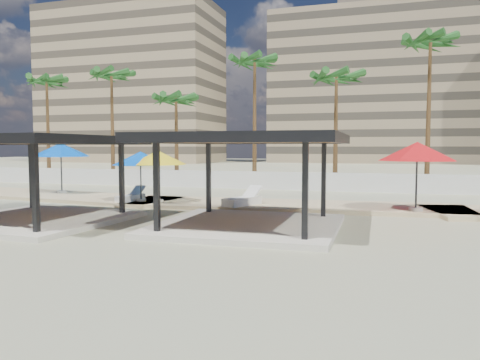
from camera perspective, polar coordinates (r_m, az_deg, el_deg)
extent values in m
plane|color=tan|center=(16.32, -6.05, -6.08)|extent=(200.00, 200.00, 0.00)
cube|color=#C6B284|center=(29.01, -22.12, -1.81)|extent=(16.40, 6.19, 0.24)
cube|color=#C6B284|center=(22.35, 5.90, -3.19)|extent=(16.24, 5.11, 0.24)
cube|color=silver|center=(31.48, 5.61, -0.12)|extent=(56.00, 0.30, 1.20)
cube|color=#937F60|center=(96.63, -13.06, 11.12)|extent=(34.00, 16.00, 30.00)
cube|color=#595147|center=(99.97, -13.22, 20.37)|extent=(11.90, 9.60, 2.40)
cube|color=#847259|center=(93.43, 16.10, 10.70)|extent=(38.00, 16.00, 28.00)
cube|color=#595147|center=(96.44, 16.28, 19.70)|extent=(13.30, 9.60, 2.40)
cube|color=beige|center=(16.56, 1.01, -5.58)|extent=(6.32, 6.32, 0.19)
cube|color=black|center=(15.03, -10.13, -0.82)|extent=(0.17, 0.17, 2.83)
cube|color=black|center=(19.34, -3.85, 0.30)|extent=(0.17, 0.17, 2.83)
cube|color=black|center=(13.59, 7.95, -1.30)|extent=(0.17, 0.17, 2.83)
cube|color=black|center=(18.25, 10.17, 0.02)|extent=(0.17, 0.17, 2.83)
cube|color=brown|center=(16.33, 1.02, 5.05)|extent=(6.51, 6.51, 0.26)
cube|color=black|center=(13.27, -2.70, 5.29)|extent=(6.51, 0.21, 0.32)
cube|color=black|center=(19.44, 3.56, 4.88)|extent=(6.51, 0.21, 0.32)
cube|color=black|center=(17.47, -9.21, 4.94)|extent=(0.21, 6.51, 0.32)
cube|color=black|center=(15.78, 12.35, 5.00)|extent=(0.21, 6.51, 0.32)
cube|color=beige|center=(19.47, -23.77, -4.48)|extent=(6.44, 6.44, 0.19)
cube|color=black|center=(22.61, -24.05, 0.45)|extent=(0.18, 0.18, 2.80)
cube|color=black|center=(16.02, -23.67, -0.85)|extent=(0.18, 0.18, 2.80)
cube|color=black|center=(19.65, -14.22, 0.19)|extent=(0.18, 0.18, 2.80)
cube|color=brown|center=(19.27, -24.02, 4.46)|extent=(6.64, 6.64, 0.26)
cube|color=black|center=(21.67, -18.16, 4.51)|extent=(6.44, 0.41, 0.32)
cube|color=black|center=(17.22, -16.38, 4.73)|extent=(0.41, 6.44, 0.32)
cylinder|color=beige|center=(29.47, -20.88, -1.33)|extent=(0.57, 0.57, 0.14)
cylinder|color=#262628|center=(29.39, -20.95, 1.18)|extent=(0.08, 0.08, 2.72)
cone|color=blue|center=(29.36, -21.00, 3.46)|extent=(3.60, 3.60, 0.79)
cylinder|color=beige|center=(23.27, -9.91, -2.50)|extent=(0.49, 0.49, 0.12)
cylinder|color=#262628|center=(23.18, -9.95, 0.23)|extent=(0.07, 0.07, 2.34)
cone|color=yellow|center=(23.13, -9.98, 2.71)|extent=(3.25, 3.25, 0.68)
cylinder|color=beige|center=(21.08, 20.63, -3.35)|extent=(0.56, 0.56, 0.13)
cylinder|color=#262628|center=(20.96, 20.71, 0.13)|extent=(0.08, 0.08, 2.70)
cone|color=red|center=(20.92, 20.79, 3.30)|extent=(4.00, 4.00, 0.79)
cylinder|color=beige|center=(23.73, -11.96, -2.41)|extent=(0.48, 0.48, 0.11)
cylinder|color=#262628|center=(23.63, -12.00, 0.22)|extent=(0.07, 0.07, 2.29)
cone|color=blue|center=(23.59, -12.04, 2.60)|extent=(3.68, 3.68, 0.67)
cube|color=silver|center=(24.02, -13.22, -2.19)|extent=(0.73, 1.80, 0.25)
cube|color=silver|center=(24.00, -13.22, -1.83)|extent=(0.73, 1.80, 0.05)
cube|color=silver|center=(24.55, -12.33, -1.19)|extent=(0.62, 0.64, 0.45)
cube|color=silver|center=(21.64, 0.25, -2.69)|extent=(1.43, 2.25, 0.30)
cube|color=silver|center=(21.62, 0.25, -2.21)|extent=(1.43, 2.25, 0.06)
cube|color=silver|center=(22.26, 1.54, -1.37)|extent=(0.91, 0.93, 0.54)
cone|color=brown|center=(42.95, -22.37, 5.62)|extent=(0.36, 0.36, 8.58)
ellipsoid|color=#1D501C|center=(43.28, -22.51, 10.97)|extent=(3.00, 3.00, 1.80)
cone|color=brown|center=(39.74, -15.30, 6.15)|extent=(0.36, 0.36, 8.87)
ellipsoid|color=#1D501C|center=(40.12, -15.41, 12.13)|extent=(3.00, 3.00, 1.80)
cone|color=brown|center=(36.28, -7.76, 4.74)|extent=(0.36, 0.36, 6.68)
ellipsoid|color=#1D501C|center=(36.45, -7.80, 9.60)|extent=(3.00, 3.00, 1.80)
cone|color=brown|center=(34.98, 1.79, 7.01)|extent=(0.36, 0.36, 9.37)
ellipsoid|color=#1D501C|center=(35.49, 1.81, 14.18)|extent=(3.00, 3.00, 1.80)
cone|color=brown|center=(33.33, 11.59, 5.76)|extent=(0.36, 0.36, 7.84)
ellipsoid|color=#1D501C|center=(33.65, 11.68, 12.02)|extent=(3.00, 3.00, 1.80)
cone|color=brown|center=(33.50, 22.00, 7.34)|extent=(0.36, 0.36, 9.94)
ellipsoid|color=#1D501C|center=(34.13, 22.21, 15.27)|extent=(3.00, 3.00, 1.80)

